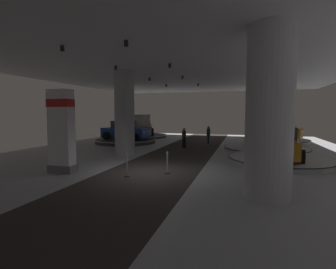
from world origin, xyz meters
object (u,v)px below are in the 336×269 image
object	(u,v)px
column_right	(269,114)
visitor_walking_far	(184,137)
display_platform_far_left	(126,141)
display_platform_far_right	(266,149)
column_left	(124,113)
display_platform_deep_left	(141,136)
display_car_far_left	(125,131)
display_car_far_right	(266,137)
visitor_walking_near	(208,134)
display_platform_mid_right	(280,160)
display_car_mid_right	(280,144)
pickup_truck_deep_left	(141,127)
brand_sign_pylon	(61,130)
display_car_deep_right	(276,131)
display_platform_deep_right	(276,140)

from	to	relation	value
column_right	visitor_walking_far	world-z (taller)	column_right
display_platform_far_left	display_platform_far_right	size ratio (longest dim) A/B	0.95
column_left	display_platform_far_right	size ratio (longest dim) A/B	0.92
display_platform_deep_left	display_platform_far_left	bearing A→B (deg)	-82.58
column_right	display_car_far_left	distance (m)	16.90
display_platform_far_left	display_car_far_right	size ratio (longest dim) A/B	1.27
display_car_far_right	visitor_walking_near	xyz separation A→B (m)	(-4.60, 2.89, -0.12)
column_right	display_platform_mid_right	xyz separation A→B (m)	(1.19, 6.39, -2.58)
display_platform_far_left	display_car_mid_right	size ratio (longest dim) A/B	1.30
display_platform_far_right	display_platform_deep_left	size ratio (longest dim) A/B	1.02
column_right	display_car_far_right	xyz separation A→B (m)	(0.81, 10.98, -1.73)
column_right	display_platform_far_left	bearing A→B (deg)	132.22
display_car_far_left	display_platform_far_right	bearing A→B (deg)	-6.76
column_left	display_car_far_right	world-z (taller)	column_left
display_platform_far_left	column_left	bearing A→B (deg)	-63.88
column_left	visitor_walking_near	distance (m)	8.94
pickup_truck_deep_left	visitor_walking_near	size ratio (longest dim) A/B	3.58
display_platform_mid_right	display_platform_deep_left	bearing A→B (deg)	139.14
visitor_walking_near	visitor_walking_far	distance (m)	3.62
brand_sign_pylon	display_car_deep_right	distance (m)	19.29
display_car_mid_right	visitor_walking_near	size ratio (longest dim) A/B	2.76
column_right	display_platform_deep_left	xyz separation A→B (m)	(-11.99, 17.79, -2.58)
column_right	display_platform_far_right	size ratio (longest dim) A/B	0.92
display_car_deep_right	visitor_walking_far	distance (m)	9.72
display_platform_far_right	display_car_mid_right	xyz separation A→B (m)	(0.39, -4.59, 0.93)
display_car_far_right	visitor_walking_far	xyz separation A→B (m)	(-6.08, -0.42, -0.12)
display_platform_far_right	display_platform_mid_right	world-z (taller)	display_platform_mid_right
column_left	visitor_walking_near	world-z (taller)	column_left
brand_sign_pylon	visitor_walking_far	bearing A→B (deg)	69.36
brand_sign_pylon	display_platform_mid_right	distance (m)	11.54
display_platform_deep_right	display_car_far_left	world-z (taller)	display_car_far_left
display_car_far_left	display_platform_far_right	size ratio (longest dim) A/B	0.72
visitor_walking_far	column_left	bearing A→B (deg)	-125.97
display_car_far_left	pickup_truck_deep_left	xyz separation A→B (m)	(-0.54, 5.05, 0.14)
display_platform_deep_right	display_car_far_left	xyz separation A→B (m)	(-13.51, -4.38, 0.92)
display_platform_deep_left	pickup_truck_deep_left	distance (m)	1.12
display_platform_deep_right	visitor_walking_near	distance (m)	6.71
display_platform_far_right	display_platform_deep_left	xyz separation A→B (m)	(-12.79, 6.78, 0.03)
display_platform_deep_right	visitor_walking_near	xyz separation A→B (m)	(-5.98, -2.96, 0.72)
display_platform_deep_right	display_platform_far_right	xyz separation A→B (m)	(-1.38, -5.81, -0.04)
display_platform_deep_right	display_platform_mid_right	distance (m)	10.48
display_car_far_left	display_car_far_right	distance (m)	12.22
brand_sign_pylon	display_platform_mid_right	xyz separation A→B (m)	(10.05, 5.37, -1.82)
display_car_far_right	pickup_truck_deep_left	distance (m)	14.25
display_car_deep_right	display_car_mid_right	world-z (taller)	display_car_deep_right
display_car_mid_right	visitor_walking_near	xyz separation A→B (m)	(-4.99, 7.44, -0.17)
display_platform_deep_right	display_car_far_right	world-z (taller)	display_car_far_right
brand_sign_pylon	display_car_far_left	size ratio (longest dim) A/B	0.90
display_platform_deep_left	visitor_walking_near	distance (m)	9.12
column_right	display_platform_mid_right	bearing A→B (deg)	79.43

